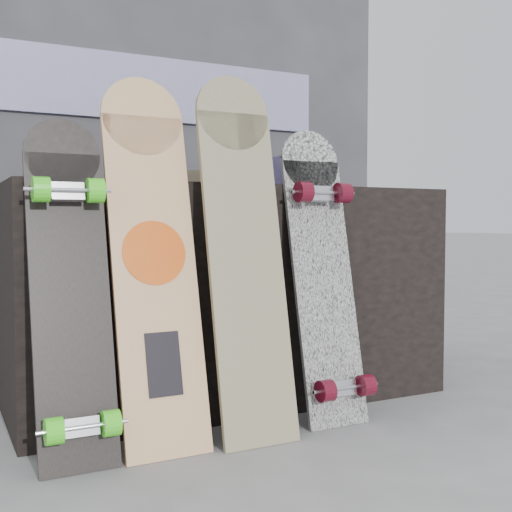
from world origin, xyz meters
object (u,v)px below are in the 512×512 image
longboard_geisha (153,248)px  longboard_celtic (244,242)px  vendor_table (229,294)px  skateboard_dark (71,283)px  longboard_cascadia (324,270)px

longboard_geisha → longboard_celtic: (0.28, -0.05, 0.01)m
vendor_table → skateboard_dark: (-0.66, -0.40, 0.10)m
vendor_table → longboard_celtic: size_ratio=1.40×
vendor_table → longboard_cascadia: (0.18, -0.39, 0.11)m
vendor_table → longboard_celtic: 0.48m
vendor_table → longboard_geisha: size_ratio=1.42×
longboard_geisha → skateboard_dark: longboard_geisha is taller
longboard_celtic → skateboard_dark: (-0.53, 0.01, -0.11)m
vendor_table → longboard_celtic: bearing=-108.0°
skateboard_dark → longboard_cascadia: bearing=0.6°
longboard_celtic → skateboard_dark: size_ratio=1.17×
vendor_table → longboard_geisha: longboard_geisha is taller
longboard_celtic → skateboard_dark: bearing=178.4°
longboard_celtic → vendor_table: bearing=72.0°
skateboard_dark → longboard_celtic: bearing=-1.6°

